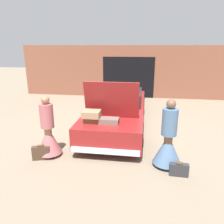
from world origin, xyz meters
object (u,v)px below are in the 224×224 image
Objects in this scene: car at (118,110)px; person_right at (168,143)px; suitcase_beside_left_person at (41,153)px; suitcase_beside_right_person at (179,170)px; person_left at (48,135)px.

car is 2.98m from person_right.
suitcase_beside_left_person is at bearing -120.55° from car.
person_right is 3.91× the size of suitcase_beside_right_person.
suitcase_beside_right_person is at bearing -136.27° from person_right.
suitcase_beside_right_person is (3.23, -0.49, -0.42)m from person_left.
car reaches higher than suitcase_beside_left_person.
car is at bearing 120.22° from suitcase_beside_right_person.
suitcase_beside_right_person is at bearing -59.78° from car.
car reaches higher than person_right.
suitcase_beside_left_person is 3.35m from suitcase_beside_right_person.
car is at bearing 44.47° from person_right.
suitcase_beside_left_person is (-1.61, -2.73, -0.39)m from car.
suitcase_beside_left_person reaches higher than suitcase_beside_right_person.
person_right is 3.15m from suitcase_beside_left_person.
person_left is 0.48m from suitcase_beside_left_person.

